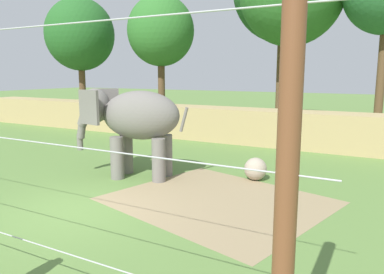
{
  "coord_description": "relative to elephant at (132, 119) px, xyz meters",
  "views": [
    {
      "loc": [
        6.71,
        -6.24,
        3.31
      ],
      "look_at": [
        1.35,
        3.58,
        1.4
      ],
      "focal_mm": 34.92,
      "sensor_mm": 36.0,
      "label": 1
    }
  ],
  "objects": [
    {
      "name": "enrichment_ball",
      "position": [
        3.62,
        1.5,
        -1.52
      ],
      "size": [
        0.71,
        0.71,
        0.71
      ],
      "primitive_type": "sphere",
      "color": "tan",
      "rests_on": "ground"
    },
    {
      "name": "embankment_wall",
      "position": [
        0.6,
        7.52,
        -1.06
      ],
      "size": [
        36.0,
        1.8,
        1.63
      ],
      "primitive_type": "cube",
      "color": "tan",
      "rests_on": "ground"
    },
    {
      "name": "tree_far_right",
      "position": [
        -5.91,
        10.72,
        4.01
      ],
      "size": [
        4.17,
        4.17,
        8.12
      ],
      "color": "brown",
      "rests_on": "ground"
    },
    {
      "name": "elephant",
      "position": [
        0.0,
        0.0,
        0.0
      ],
      "size": [
        3.74,
        2.05,
        2.84
      ],
      "color": "slate",
      "rests_on": "ground"
    },
    {
      "name": "dirt_patch",
      "position": [
        3.4,
        -0.84,
        -1.88
      ],
      "size": [
        6.18,
        5.65,
        0.01
      ],
      "primitive_type": "cube",
      "rotation": [
        0.0,
        0.0,
        -0.25
      ],
      "color": "#937F5B",
      "rests_on": "ground"
    },
    {
      "name": "ground_plane",
      "position": [
        0.6,
        -3.19,
        -1.88
      ],
      "size": [
        120.0,
        120.0,
        0.0
      ],
      "primitive_type": "plane",
      "color": "#5B7F3D"
    },
    {
      "name": "tree_behind_wall",
      "position": [
        -11.96,
        9.93,
        4.03
      ],
      "size": [
        4.65,
        4.65,
        8.37
      ],
      "color": "brown",
      "rests_on": "ground"
    }
  ]
}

